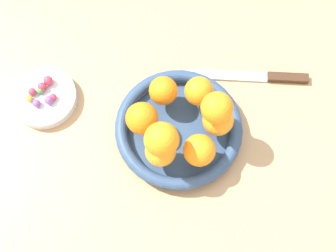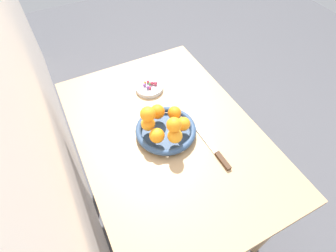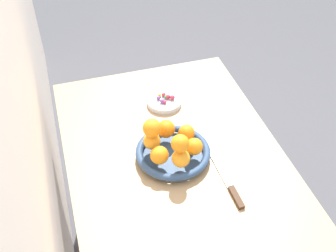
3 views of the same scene
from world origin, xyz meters
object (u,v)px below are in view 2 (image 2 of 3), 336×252
object	(u,v)px
orange_4	(175,136)
candy_ball_3	(144,85)
orange_0	(174,113)
orange_3	(157,136)
candy_dish	(149,87)
candy_ball_1	(150,84)
orange_2	(148,124)
orange_6	(174,125)
candy_ball_2	(150,88)
knife	(214,150)
orange_1	(157,112)
fruit_bowl	(166,131)
candy_ball_0	(148,87)
candy_ball_5	(152,83)
candy_ball_4	(155,83)
orange_7	(148,114)
dining_table	(168,144)
orange_5	(183,124)
candy_ball_7	(148,82)
candy_ball_6	(145,82)

from	to	relation	value
orange_4	candy_ball_3	distance (m)	0.38
orange_0	orange_3	world-z (taller)	orange_3
candy_dish	candy_ball_1	size ratio (longest dim) A/B	9.75
orange_2	orange_6	xyz separation A→B (m)	(-0.10, -0.07, 0.06)
candy_ball_2	candy_ball_3	distance (m)	0.04
orange_3	orange_0	bearing A→B (deg)	-57.22
orange_3	knife	distance (m)	0.25
orange_1	orange_4	world-z (taller)	orange_1
fruit_bowl	candy_ball_0	bearing A→B (deg)	-8.18
fruit_bowl	orange_6	xyz separation A→B (m)	(-0.06, -0.00, 0.11)
candy_ball_3	knife	bearing A→B (deg)	-166.97
candy_ball_0	candy_ball_5	world-z (taller)	same
candy_ball_1	candy_ball_4	xyz separation A→B (m)	(-0.01, -0.02, 0.00)
orange_7	knife	size ratio (longest dim) A/B	0.25
candy_ball_3	orange_0	bearing A→B (deg)	-173.67
dining_table	candy_ball_2	xyz separation A→B (m)	(0.27, -0.04, 0.12)
candy_dish	candy_ball_5	bearing A→B (deg)	-83.07
orange_1	orange_5	size ratio (longest dim) A/B	1.09
orange_6	orange_5	bearing A→B (deg)	-63.15
orange_7	candy_ball_1	bearing A→B (deg)	-25.20
candy_ball_2	candy_ball_5	size ratio (longest dim) A/B	0.77
orange_4	candy_ball_7	distance (m)	0.40
orange_1	orange_4	bearing A→B (deg)	-177.22
orange_3	fruit_bowl	bearing A→B (deg)	-57.22
orange_0	candy_ball_6	bearing A→B (deg)	3.86
fruit_bowl	orange_7	distance (m)	0.13
orange_0	candy_ball_2	size ratio (longest dim) A/B	4.00
orange_4	candy_ball_2	world-z (taller)	orange_4
orange_7	candy_ball_3	distance (m)	0.31
candy_ball_1	candy_dish	bearing A→B (deg)	122.92
candy_ball_1	orange_6	bearing A→B (deg)	170.85
candy_ball_3	knife	xyz separation A→B (m)	(-0.47, -0.11, -0.03)
orange_6	candy_ball_3	bearing A→B (deg)	-4.45
orange_4	candy_ball_0	distance (m)	0.36
candy_ball_3	candy_ball_7	xyz separation A→B (m)	(0.01, -0.03, 0.00)
candy_ball_5	knife	world-z (taller)	candy_ball_5
candy_ball_3	orange_3	bearing A→B (deg)	164.97
candy_ball_6	orange_5	bearing A→B (deg)	-176.36
orange_5	candy_ball_7	bearing A→B (deg)	1.09
candy_ball_2	orange_7	bearing A→B (deg)	154.58
orange_1	candy_ball_2	distance (m)	0.21
orange_1	candy_ball_5	distance (m)	0.24
orange_1	orange_5	distance (m)	0.13
candy_dish	candy_ball_5	distance (m)	0.03
orange_1	candy_ball_7	distance (m)	0.25
orange_1	candy_ball_5	bearing A→B (deg)	-18.29
candy_ball_7	orange_7	bearing A→B (deg)	156.75
candy_dish	orange_5	bearing A→B (deg)	-178.22
orange_1	candy_ball_2	xyz separation A→B (m)	(0.20, -0.05, -0.04)
fruit_bowl	candy_dish	bearing A→B (deg)	-10.29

